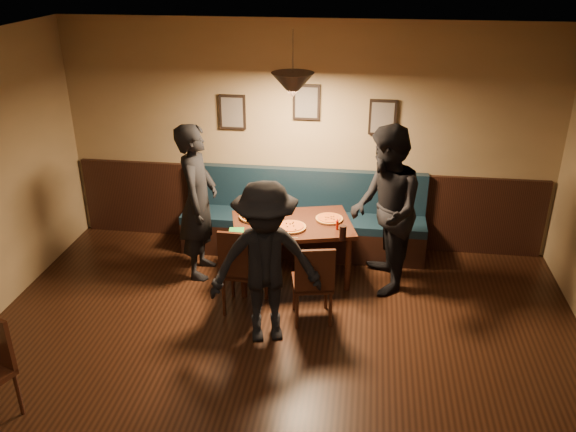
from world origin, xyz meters
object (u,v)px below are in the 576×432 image
(booth_bench, at_px, (303,215))
(chair_near_left, at_px, (245,267))
(diner_right, at_px, (385,211))
(diner_front, at_px, (266,264))
(soda_glass, at_px, (343,233))
(tabasco_bottle, at_px, (337,224))
(diner_left, at_px, (198,202))
(dining_table, at_px, (292,251))
(chair_near_right, at_px, (312,281))

(booth_bench, relative_size, chair_near_left, 3.06)
(chair_near_left, relative_size, diner_right, 0.52)
(chair_near_left, distance_m, diner_front, 0.66)
(soda_glass, height_order, tabasco_bottle, soda_glass)
(chair_near_left, bearing_deg, booth_bench, 73.10)
(diner_left, relative_size, tabasco_bottle, 13.88)
(diner_left, relative_size, diner_front, 1.10)
(dining_table, height_order, diner_front, diner_front)
(diner_right, bearing_deg, soda_glass, -64.20)
(booth_bench, xyz_separation_m, chair_near_right, (0.26, -1.45, -0.05))
(chair_near_left, relative_size, diner_left, 0.54)
(chair_near_right, relative_size, soda_glass, 5.54)
(soda_glass, xyz_separation_m, tabasco_bottle, (-0.07, 0.24, -0.02))
(diner_left, xyz_separation_m, tabasco_bottle, (1.58, -0.09, -0.14))
(tabasco_bottle, bearing_deg, chair_near_left, -147.54)
(diner_front, height_order, soda_glass, diner_front)
(chair_near_right, distance_m, diner_right, 1.14)
(chair_near_left, distance_m, soda_glass, 1.09)
(diner_front, bearing_deg, diner_left, 114.16)
(booth_bench, height_order, tabasco_bottle, booth_bench)
(diner_front, bearing_deg, chair_near_right, 26.93)
(dining_table, relative_size, diner_front, 0.80)
(booth_bench, distance_m, diner_left, 1.37)
(diner_right, distance_m, diner_front, 1.59)
(chair_near_right, xyz_separation_m, diner_front, (-0.41, -0.38, 0.38))
(dining_table, bearing_deg, booth_bench, 71.18)
(diner_left, distance_m, diner_front, 1.51)
(tabasco_bottle, bearing_deg, dining_table, 169.00)
(soda_glass, bearing_deg, booth_bench, 118.16)
(tabasco_bottle, bearing_deg, booth_bench, 121.20)
(chair_near_left, bearing_deg, diner_front, -55.54)
(dining_table, bearing_deg, chair_near_left, -135.99)
(tabasco_bottle, bearing_deg, diner_front, -119.62)
(booth_bench, xyz_separation_m, diner_right, (0.97, -0.71, 0.44))
(chair_near_right, distance_m, diner_left, 1.65)
(diner_front, relative_size, tabasco_bottle, 12.60)
(dining_table, xyz_separation_m, diner_front, (-0.10, -1.17, 0.47))
(soda_glass, bearing_deg, diner_left, 168.90)
(dining_table, xyz_separation_m, soda_glass, (0.58, -0.33, 0.43))
(booth_bench, distance_m, chair_near_left, 1.42)
(chair_near_left, bearing_deg, diner_left, 136.27)
(chair_near_right, bearing_deg, tabasco_bottle, 61.77)
(booth_bench, distance_m, diner_right, 1.28)
(soda_glass, relative_size, tabasco_bottle, 1.24)
(soda_glass, bearing_deg, tabasco_bottle, 107.05)
(dining_table, distance_m, tabasco_bottle, 0.66)
(booth_bench, height_order, soda_glass, booth_bench)
(dining_table, bearing_deg, diner_left, 165.51)
(soda_glass, distance_m, tabasco_bottle, 0.25)
(diner_left, xyz_separation_m, diner_front, (0.97, -1.16, -0.08))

